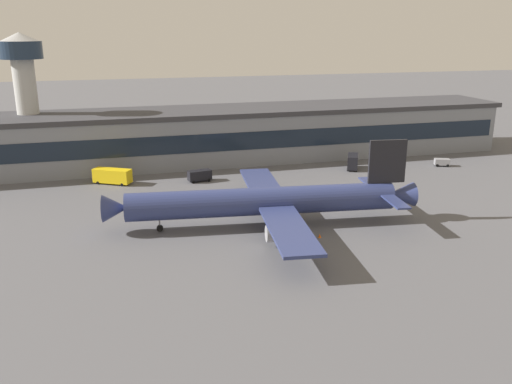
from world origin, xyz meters
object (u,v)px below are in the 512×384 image
Objects in this scene: traffic_cone_0 at (320,236)px; traffic_cone_1 at (299,240)px; airliner at (268,201)px; stair_truck at (353,161)px; baggage_tug at (442,162)px; fuel_truck at (113,176)px; control_tower at (25,86)px; crew_van at (199,175)px.

traffic_cone_0 is 0.90× the size of traffic_cone_1.
airliner is 8.44× the size of stair_truck.
baggage_tug is 0.47× the size of fuel_truck.
control_tower is at bearing 126.23° from traffic_cone_1.
airliner is at bearing -152.00° from baggage_tug.
baggage_tug reaches higher than traffic_cone_1.
traffic_cone_1 is at bearing -57.12° from fuel_truck.
traffic_cone_1 is (-28.60, -40.82, -1.62)m from stair_truck.
stair_truck is at bearing -2.50° from fuel_truck.
baggage_tug is (97.97, -25.53, -18.99)m from control_tower.
stair_truck is at bearing 54.98° from traffic_cone_1.
baggage_tug is at bearing 37.55° from traffic_cone_0.
traffic_cone_0 is at bearing -71.29° from crew_van.
baggage_tug reaches higher than traffic_cone_0.
crew_van is at bearing 101.87° from airliner.
stair_truck is at bearing 1.10° from crew_van.
fuel_truck reaches higher than traffic_cone_0.
control_tower is 82.37m from traffic_cone_0.
control_tower is at bearing 128.67° from airliner.
traffic_cone_0 is at bearing -49.40° from airliner.
traffic_cone_1 is (-51.64, -37.70, -0.73)m from baggage_tug.
control_tower is 50.44× the size of traffic_cone_0.
control_tower reaches higher than baggage_tug.
crew_van is 41.18m from traffic_cone_1.
baggage_tug is (54.39, 28.93, -3.40)m from airliner.
crew_van is 7.76× the size of traffic_cone_1.
airliner is at bearing -53.83° from fuel_truck.
baggage_tug is 63.94m from traffic_cone_1.
crew_van is at bearing 177.75° from baggage_tug.
airliner is 42.84m from fuel_truck.
crew_van is 1.34× the size of baggage_tug.
baggage_tug is 6.41× the size of traffic_cone_0.
control_tower is at bearing 132.62° from fuel_truck.
airliner reaches higher than crew_van.
airliner is 11.05m from traffic_cone_0.
traffic_cone_0 is (31.89, -42.29, -1.56)m from fuel_truck.
control_tower is 5.00× the size of stair_truck.
airliner is 13.29× the size of baggage_tug.
control_tower reaches higher than traffic_cone_0.
airliner is 76.86× the size of traffic_cone_1.
airliner reaches higher than stair_truck.
baggage_tug is (60.97, -2.39, -0.37)m from crew_van.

